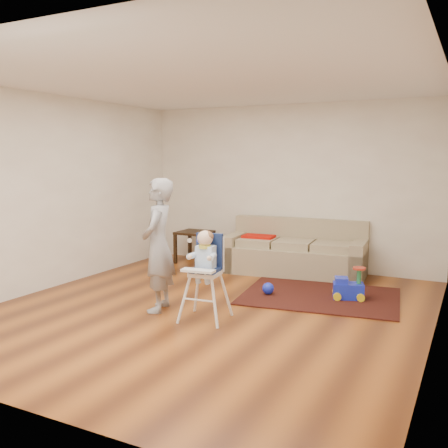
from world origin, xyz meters
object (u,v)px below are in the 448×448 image
at_px(adult, 158,245).
at_px(side_table, 195,247).
at_px(toy_ball, 268,288).
at_px(sofa, 295,247).
at_px(ride_on_toy, 349,282).
at_px(high_chair, 205,277).

bearing_deg(adult, side_table, -176.96).
distance_m(toy_ball, adult, 1.67).
xyz_separation_m(sofa, toy_ball, (0.12, -1.39, -0.33)).
height_order(sofa, toy_ball, sofa).
relative_size(sofa, adult, 1.42).
bearing_deg(toy_ball, adult, -127.90).
bearing_deg(adult, ride_on_toy, 109.13).
height_order(side_table, ride_on_toy, side_table).
height_order(high_chair, adult, adult).
distance_m(toy_ball, high_chair, 1.34).
height_order(ride_on_toy, toy_ball, ride_on_toy).
distance_m(ride_on_toy, toy_ball, 1.05).
distance_m(side_table, toy_ball, 2.43).
distance_m(high_chair, adult, 0.74).
relative_size(side_table, ride_on_toy, 1.31).
xyz_separation_m(sofa, ride_on_toy, (1.11, -1.10, -0.20)).
xyz_separation_m(high_chair, adult, (-0.67, 0.06, 0.30)).
xyz_separation_m(side_table, ride_on_toy, (2.96, -1.12, -0.05)).
bearing_deg(high_chair, adult, 168.25).
bearing_deg(adult, sofa, 143.97).
bearing_deg(side_table, adult, -68.45).
height_order(side_table, toy_ball, side_table).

